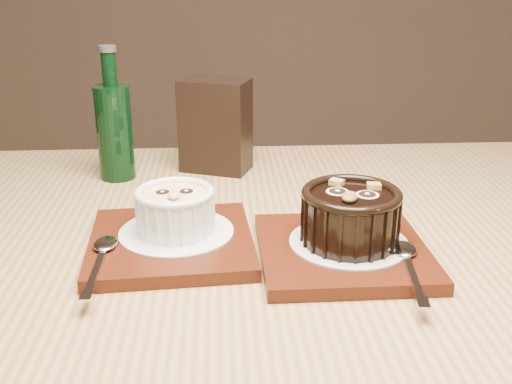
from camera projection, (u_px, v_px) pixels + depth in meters
The scene contains 11 objects.
table at pixel (248, 320), 0.70m from camera, with size 1.26×0.89×0.75m.
tray_left at pixel (171, 243), 0.67m from camera, with size 0.18×0.18×0.01m, color #44180B.
doily_left at pixel (177, 231), 0.68m from camera, with size 0.13×0.13×0.00m, color silver.
ramekin_white at pixel (175, 208), 0.67m from camera, with size 0.09×0.09×0.05m.
spoon_left at pixel (100, 258), 0.61m from camera, with size 0.03×0.13×0.01m, color silver, non-canonical shape.
tray_right at pixel (342, 251), 0.65m from camera, with size 0.18×0.18×0.01m, color #44180B.
doily_right at pixel (349, 242), 0.65m from camera, with size 0.13×0.13×0.00m, color silver.
ramekin_dark at pixel (351, 214), 0.64m from camera, with size 0.11×0.11×0.06m.
spoon_right at pixel (410, 264), 0.60m from camera, with size 0.03×0.13×0.01m, color silver, non-canonical shape.
condiment_stand at pixel (216, 126), 0.90m from camera, with size 0.10×0.06×0.14m, color black.
green_bottle at pixel (114, 129), 0.87m from camera, with size 0.05×0.05×0.19m.
Camera 1 is at (0.04, -0.34, 1.05)m, focal length 42.00 mm.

